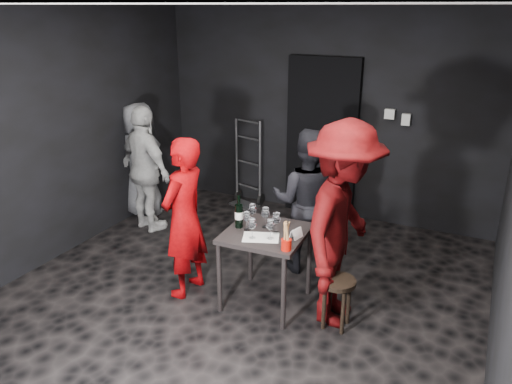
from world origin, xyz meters
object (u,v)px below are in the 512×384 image
at_px(hand_truck, 247,190).
at_px(server_red, 184,214).
at_px(bystander_grey, 141,159).
at_px(breadstick_cup, 287,237).
at_px(tasting_table, 266,241).
at_px(stool, 337,290).
at_px(woman_black, 307,199).
at_px(man_maroon, 344,203).
at_px(wine_bottle, 239,215).
at_px(bystander_cream, 145,166).

xyz_separation_m(hand_truck, server_red, (0.51, -2.34, 0.61)).
relative_size(bystander_grey, breadstick_cup, 5.66).
bearing_deg(server_red, bystander_grey, -128.94).
relative_size(tasting_table, stool, 1.60).
height_order(woman_black, man_maroon, man_maroon).
xyz_separation_m(man_maroon, breadstick_cup, (-0.38, -0.32, -0.26)).
xyz_separation_m(woman_black, man_maroon, (0.60, -0.75, 0.33)).
relative_size(man_maroon, bystander_grey, 1.45).
height_order(stool, wine_bottle, wine_bottle).
distance_m(tasting_table, breadstick_cup, 0.46).
height_order(hand_truck, server_red, server_red).
bearing_deg(server_red, hand_truck, -165.48).
height_order(hand_truck, stool, hand_truck).
height_order(bystander_grey, wine_bottle, bystander_grey).
height_order(man_maroon, bystander_grey, man_maroon).
xyz_separation_m(hand_truck, man_maroon, (1.99, -2.13, 0.91)).
height_order(tasting_table, stool, tasting_table).
xyz_separation_m(hand_truck, breadstick_cup, (1.61, -2.44, 0.65)).
bearing_deg(hand_truck, breadstick_cup, -40.40).
bearing_deg(bystander_grey, stool, 159.51).
bearing_deg(server_red, stool, 94.90).
bearing_deg(hand_truck, wine_bottle, -48.67).
xyz_separation_m(stool, bystander_grey, (-3.13, 1.34, 0.42)).
xyz_separation_m(hand_truck, wine_bottle, (1.04, -2.21, 0.65)).
height_order(tasting_table, breadstick_cup, breadstick_cup).
xyz_separation_m(hand_truck, bystander_cream, (-0.75, -1.29, 0.61)).
relative_size(woman_black, breadstick_cup, 5.80).
height_order(woman_black, wine_bottle, woman_black).
height_order(server_red, wine_bottle, server_red).
bearing_deg(stool, hand_truck, 131.90).
relative_size(server_red, breadstick_cup, 6.05).
height_order(man_maroon, wine_bottle, man_maroon).
bearing_deg(bystander_cream, bystander_grey, -25.50).
bearing_deg(server_red, tasting_table, 102.97).
relative_size(hand_truck, bystander_grey, 0.78).
xyz_separation_m(stool, server_red, (-1.51, -0.07, 0.47)).
bearing_deg(tasting_table, server_red, -169.13).
bearing_deg(bystander_cream, stool, -179.58).
bearing_deg(bystander_cream, breadstick_cup, 173.69).
bearing_deg(woman_black, breadstick_cup, 90.75).
bearing_deg(bystander_grey, bystander_cream, 137.36).
relative_size(tasting_table, server_red, 0.45).
relative_size(hand_truck, man_maroon, 0.54).
height_order(server_red, bystander_grey, server_red).
bearing_deg(server_red, bystander_cream, -127.62).
xyz_separation_m(hand_truck, stool, (2.03, -2.26, 0.14)).
xyz_separation_m(hand_truck, bystander_grey, (-1.11, -0.92, 0.56)).
distance_m(woman_black, wine_bottle, 0.91).
relative_size(server_red, bystander_cream, 1.00).
bearing_deg(stool, bystander_grey, 156.91).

